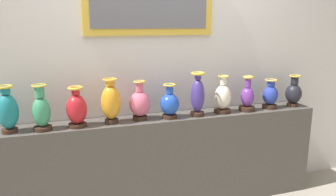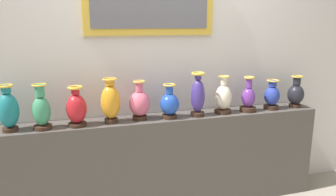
% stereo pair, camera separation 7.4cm
% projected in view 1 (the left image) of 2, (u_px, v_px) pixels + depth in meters
% --- Properties ---
extents(display_shelf, '(2.93, 0.31, 0.89)m').
position_uv_depth(display_shelf, '(168.00, 162.00, 3.02)').
color(display_shelf, '#4C4742').
rests_on(display_shelf, ground_plane).
extents(back_wall, '(5.69, 0.14, 3.12)m').
position_uv_depth(back_wall, '(161.00, 40.00, 2.96)').
color(back_wall, silver).
rests_on(back_wall, ground_plane).
extents(vase_teal, '(0.16, 0.16, 0.37)m').
position_uv_depth(vase_teal, '(8.00, 111.00, 2.46)').
color(vase_teal, '#382319').
rests_on(vase_teal, display_shelf).
extents(vase_jade, '(0.14, 0.14, 0.37)m').
position_uv_depth(vase_jade, '(41.00, 111.00, 2.52)').
color(vase_jade, '#382319').
rests_on(vase_jade, display_shelf).
extents(vase_crimson, '(0.16, 0.16, 0.33)m').
position_uv_depth(vase_crimson, '(77.00, 109.00, 2.61)').
color(vase_crimson, '#382319').
rests_on(vase_crimson, display_shelf).
extents(vase_amber, '(0.16, 0.16, 0.38)m').
position_uv_depth(vase_amber, '(111.00, 102.00, 2.69)').
color(vase_amber, '#382319').
rests_on(vase_amber, display_shelf).
extents(vase_rose, '(0.18, 0.18, 0.35)m').
position_uv_depth(vase_rose, '(140.00, 104.00, 2.80)').
color(vase_rose, '#382319').
rests_on(vase_rose, display_shelf).
extents(vase_sapphire, '(0.17, 0.17, 0.31)m').
position_uv_depth(vase_sapphire, '(169.00, 104.00, 2.85)').
color(vase_sapphire, '#382319').
rests_on(vase_sapphire, display_shelf).
extents(vase_indigo, '(0.13, 0.13, 0.40)m').
position_uv_depth(vase_indigo, '(198.00, 96.00, 2.91)').
color(vase_indigo, '#382319').
rests_on(vase_indigo, display_shelf).
extents(vase_ivory, '(0.16, 0.16, 0.35)m').
position_uv_depth(vase_ivory, '(223.00, 98.00, 3.02)').
color(vase_ivory, '#382319').
rests_on(vase_ivory, display_shelf).
extents(vase_violet, '(0.15, 0.15, 0.34)m').
position_uv_depth(vase_violet, '(247.00, 98.00, 3.09)').
color(vase_violet, '#382319').
rests_on(vase_violet, display_shelf).
extents(vase_cobalt, '(0.15, 0.15, 0.29)m').
position_uv_depth(vase_cobalt, '(270.00, 95.00, 3.18)').
color(vase_cobalt, '#382319').
rests_on(vase_cobalt, display_shelf).
extents(vase_onyx, '(0.16, 0.16, 0.32)m').
position_uv_depth(vase_onyx, '(294.00, 93.00, 3.25)').
color(vase_onyx, '#382319').
rests_on(vase_onyx, display_shelf).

